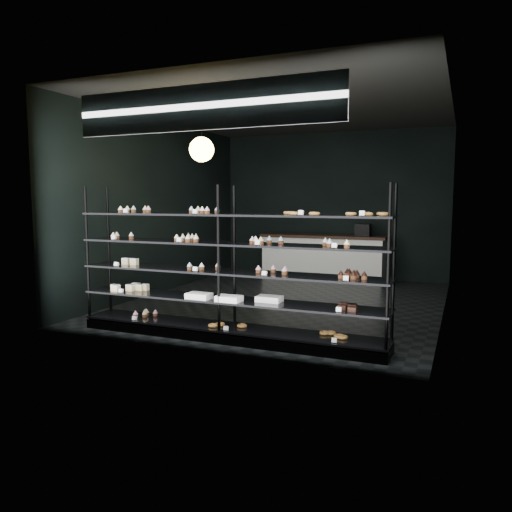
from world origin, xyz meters
name	(u,v)px	position (x,y,z in m)	size (l,w,h in m)	color
room	(287,208)	(0.00, 0.00, 1.60)	(5.01, 6.01, 3.20)	black
display_shelf	(225,289)	(0.05, -2.45, 0.63)	(4.00, 0.50, 1.91)	black
signage	(201,107)	(0.00, -2.93, 2.75)	(3.30, 0.05, 0.50)	#0D1642
pendant_lamp	(202,149)	(-0.78, -1.51, 2.45)	(0.35, 0.35, 0.91)	black
service_counter	(324,257)	(-0.04, 2.50, 0.50)	(2.70, 0.65, 1.23)	white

